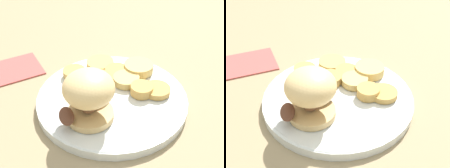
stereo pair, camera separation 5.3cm
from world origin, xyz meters
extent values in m
plane|color=#937F5B|center=(0.00, 0.00, 0.00)|extent=(4.00, 4.00, 0.00)
cylinder|color=silver|center=(0.00, 0.00, 0.01)|extent=(0.26, 0.26, 0.02)
torus|color=silver|center=(0.00, 0.00, 0.01)|extent=(0.26, 0.26, 0.01)
cylinder|color=tan|center=(0.04, -0.05, 0.02)|extent=(0.08, 0.08, 0.01)
ellipsoid|color=brown|center=(0.04, -0.05, 0.04)|extent=(0.02, 0.03, 0.02)
ellipsoid|color=brown|center=(0.02, -0.03, 0.04)|extent=(0.04, 0.05, 0.02)
ellipsoid|color=brown|center=(0.04, -0.05, 0.04)|extent=(0.04, 0.04, 0.02)
ellipsoid|color=#563323|center=(0.06, -0.09, 0.04)|extent=(0.04, 0.02, 0.01)
ellipsoid|color=brown|center=(0.02, -0.06, 0.04)|extent=(0.03, 0.03, 0.02)
ellipsoid|color=#E5C17F|center=(0.04, -0.05, 0.08)|extent=(0.08, 0.08, 0.05)
cylinder|color=#DBB766|center=(-0.03, 0.03, 0.02)|extent=(0.05, 0.05, 0.01)
cylinder|color=tan|center=(0.01, 0.05, 0.03)|extent=(0.04, 0.04, 0.02)
cylinder|color=tan|center=(-0.09, 0.00, 0.02)|extent=(0.05, 0.05, 0.01)
cylinder|color=tan|center=(0.01, 0.08, 0.02)|extent=(0.05, 0.05, 0.01)
cylinder|color=tan|center=(-0.04, -0.01, 0.02)|extent=(0.04, 0.04, 0.01)
cylinder|color=#DBB766|center=(-0.06, 0.07, 0.03)|extent=(0.06, 0.06, 0.02)
cylinder|color=tan|center=(-0.08, -0.05, 0.02)|extent=(0.04, 0.04, 0.01)
cylinder|color=tan|center=(-0.06, 0.02, 0.02)|extent=(0.04, 0.04, 0.01)
cube|color=#B24C47|center=(-0.15, -0.18, 0.00)|extent=(0.12, 0.16, 0.01)
camera|label=1|loc=(0.41, -0.10, 0.36)|focal=50.00mm
camera|label=2|loc=(0.42, -0.05, 0.36)|focal=50.00mm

